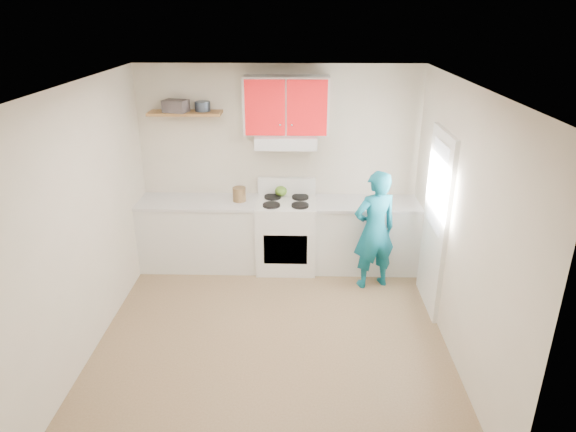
{
  "coord_description": "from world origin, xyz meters",
  "views": [
    {
      "loc": [
        0.28,
        -4.45,
        3.21
      ],
      "look_at": [
        0.15,
        0.55,
        1.15
      ],
      "focal_mm": 31.47,
      "sensor_mm": 36.0,
      "label": 1
    }
  ],
  "objects_px": {
    "stove": "(286,235)",
    "kettle": "(281,191)",
    "tin": "(203,106)",
    "person": "(375,230)",
    "crock": "(239,195)"
  },
  "relations": [
    {
      "from": "stove",
      "to": "kettle",
      "type": "height_order",
      "value": "kettle"
    },
    {
      "from": "tin",
      "to": "kettle",
      "type": "relative_size",
      "value": 1.18
    },
    {
      "from": "crock",
      "to": "stove",
      "type": "bearing_deg",
      "value": -2.39
    },
    {
      "from": "tin",
      "to": "crock",
      "type": "height_order",
      "value": "tin"
    },
    {
      "from": "tin",
      "to": "person",
      "type": "relative_size",
      "value": 0.13
    },
    {
      "from": "person",
      "to": "stove",
      "type": "bearing_deg",
      "value": -41.8
    },
    {
      "from": "stove",
      "to": "person",
      "type": "relative_size",
      "value": 0.62
    },
    {
      "from": "crock",
      "to": "person",
      "type": "height_order",
      "value": "person"
    },
    {
      "from": "tin",
      "to": "person",
      "type": "xyz_separation_m",
      "value": [
        2.11,
        -0.68,
        -1.35
      ]
    },
    {
      "from": "stove",
      "to": "crock",
      "type": "xyz_separation_m",
      "value": [
        -0.6,
        0.03,
        0.54
      ]
    },
    {
      "from": "kettle",
      "to": "person",
      "type": "height_order",
      "value": "person"
    },
    {
      "from": "tin",
      "to": "stove",
      "type": "bearing_deg",
      "value": -11.48
    },
    {
      "from": "person",
      "to": "kettle",
      "type": "bearing_deg",
      "value": -49.35
    },
    {
      "from": "tin",
      "to": "kettle",
      "type": "height_order",
      "value": "tin"
    },
    {
      "from": "tin",
      "to": "crock",
      "type": "relative_size",
      "value": 0.94
    }
  ]
}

